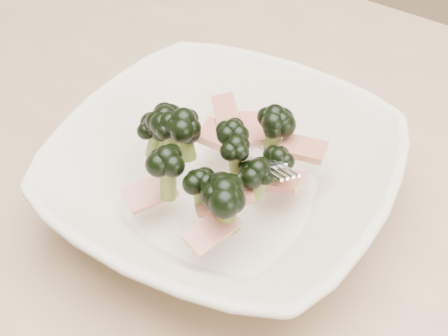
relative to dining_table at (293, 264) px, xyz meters
The scene contains 2 objects.
dining_table is the anchor object (origin of this frame).
broccoli_dish 0.16m from the dining_table, 144.66° to the right, with size 0.34×0.34×0.11m.
Camera 1 is at (0.17, -0.39, 1.21)m, focal length 50.00 mm.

